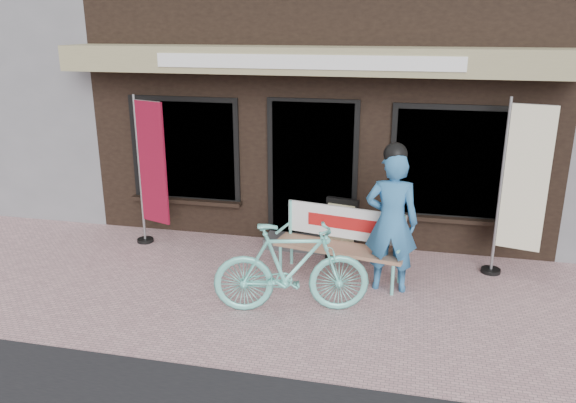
% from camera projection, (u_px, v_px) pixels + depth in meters
% --- Properties ---
extents(ground, '(70.00, 70.00, 0.00)m').
position_uv_depth(ground, '(282.00, 301.00, 6.81)').
color(ground, '#C8999B').
rests_on(ground, ground).
extents(storefront, '(7.00, 6.77, 6.00)m').
position_uv_depth(storefront, '(342.00, 36.00, 10.51)').
color(storefront, black).
rests_on(storefront, ground).
extents(bench, '(1.76, 0.75, 0.92)m').
position_uv_depth(bench, '(342.00, 238.00, 7.34)').
color(bench, '#70DCCC').
rests_on(bench, ground).
extents(person, '(0.65, 0.43, 1.89)m').
position_uv_depth(person, '(392.00, 219.00, 6.87)').
color(person, teal).
rests_on(person, ground).
extents(bicycle, '(1.87, 0.92, 1.08)m').
position_uv_depth(bicycle, '(291.00, 268.00, 6.43)').
color(bicycle, '#70DCCC').
rests_on(bicycle, ground).
extents(nobori_red, '(0.67, 0.35, 2.26)m').
position_uv_depth(nobori_red, '(151.00, 171.00, 8.19)').
color(nobori_red, gray).
rests_on(nobori_red, ground).
extents(nobori_cream, '(0.70, 0.31, 2.36)m').
position_uv_depth(nobori_cream, '(521.00, 188.00, 7.12)').
color(nobori_cream, gray).
rests_on(nobori_cream, ground).
extents(menu_stand, '(0.47, 0.19, 0.92)m').
position_uv_depth(menu_stand, '(342.00, 229.00, 7.85)').
color(menu_stand, black).
rests_on(menu_stand, ground).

